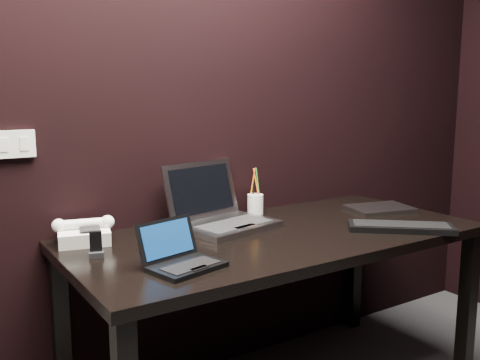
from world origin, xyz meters
TOP-DOWN VIEW (x-y plane):
  - wall_back at (0.00, 1.80)m, footprint 4.00×0.00m
  - wall_switch at (-0.62, 1.79)m, footprint 0.15×0.02m
  - desk at (0.30, 1.40)m, footprint 1.70×0.80m
  - netbook at (-0.23, 1.23)m, footprint 0.27×0.25m
  - silver_laptop at (0.15, 1.60)m, footprint 0.45×0.42m
  - ext_keyboard at (0.75, 1.15)m, footprint 0.42×0.39m
  - closed_laptop at (0.95, 1.45)m, footprint 0.34×0.28m
  - desk_phone at (-0.41, 1.68)m, footprint 0.23×0.21m
  - mobile_phone at (-0.43, 1.49)m, footprint 0.06×0.05m
  - pen_cup at (0.41, 1.73)m, footprint 0.09×0.09m

SIDE VIEW (x-z plane):
  - desk at x=0.30m, z-range 0.29..1.03m
  - closed_laptop at x=0.95m, z-range 0.74..0.76m
  - ext_keyboard at x=0.75m, z-range 0.74..0.77m
  - netbook at x=-0.23m, z-range 0.70..0.84m
  - mobile_phone at x=-0.43m, z-range 0.73..0.82m
  - desk_phone at x=-0.41m, z-range 0.73..0.84m
  - silver_laptop at x=0.15m, z-range 0.66..0.92m
  - pen_cup at x=0.41m, z-range 0.68..0.90m
  - wall_switch at x=-0.62m, z-range 1.07..1.17m
  - wall_back at x=0.00m, z-range -0.70..3.30m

